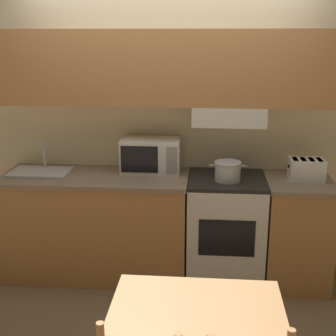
% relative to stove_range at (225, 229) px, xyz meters
% --- Properties ---
extents(ground_plane, '(16.00, 16.00, 0.00)m').
position_rel_stove_range_xyz_m(ground_plane, '(-0.52, 0.31, -0.46)').
color(ground_plane, '#7F664C').
extents(wall_back, '(5.17, 0.38, 2.55)m').
position_rel_stove_range_xyz_m(wall_back, '(-0.51, 0.25, 1.06)').
color(wall_back, beige).
rests_on(wall_back, ground_plane).
extents(lower_counter_main, '(1.60, 0.65, 0.91)m').
position_rel_stove_range_xyz_m(lower_counter_main, '(-1.12, -0.01, 0.00)').
color(lower_counter_main, '#B27A47').
rests_on(lower_counter_main, ground_plane).
extents(lower_counter_right_stub, '(0.55, 0.65, 0.91)m').
position_rel_stove_range_xyz_m(lower_counter_right_stub, '(0.60, -0.01, 0.00)').
color(lower_counter_right_stub, '#B27A47').
rests_on(lower_counter_right_stub, ground_plane).
extents(stove_range, '(0.64, 0.63, 0.91)m').
position_rel_stove_range_xyz_m(stove_range, '(0.00, 0.00, 0.00)').
color(stove_range, silver).
rests_on(stove_range, ground_plane).
extents(cooking_pot, '(0.30, 0.22, 0.16)m').
position_rel_stove_range_xyz_m(cooking_pot, '(-0.00, -0.07, 0.54)').
color(cooking_pot, '#B7BABF').
rests_on(cooking_pot, stove_range).
extents(microwave, '(0.51, 0.30, 0.29)m').
position_rel_stove_range_xyz_m(microwave, '(-0.66, 0.14, 0.60)').
color(microwave, silver).
rests_on(microwave, lower_counter_main).
extents(toaster, '(0.29, 0.20, 0.18)m').
position_rel_stove_range_xyz_m(toaster, '(0.64, -0.00, 0.55)').
color(toaster, silver).
rests_on(toaster, lower_counter_right_stub).
extents(sink_basin, '(0.51, 0.33, 0.27)m').
position_rel_stove_range_xyz_m(sink_basin, '(-1.60, -0.00, 0.48)').
color(sink_basin, '#B7BABF').
rests_on(sink_basin, lower_counter_main).
extents(dining_table, '(0.87, 0.62, 0.76)m').
position_rel_stove_range_xyz_m(dining_table, '(-0.21, -1.71, 0.16)').
color(dining_table, '#B27F4C').
rests_on(dining_table, ground_plane).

